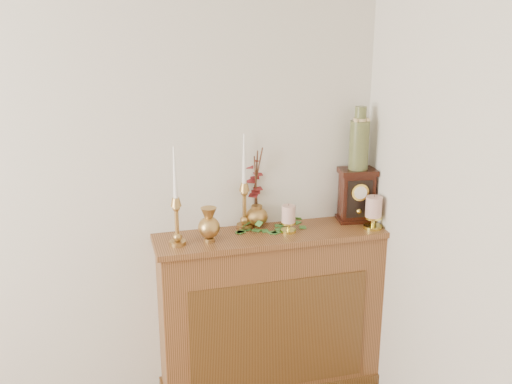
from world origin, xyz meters
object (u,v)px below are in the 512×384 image
object	(u,v)px
candlestick_center	(244,198)
ginger_jar	(255,189)
candlestick_left	(176,214)
bud_vase	(209,225)
ceramic_vase	(359,141)
mantel_clock	(357,196)

from	to	relation	value
candlestick_center	ginger_jar	bearing A→B (deg)	28.97
candlestick_left	bud_vase	bearing A→B (deg)	0.81
ginger_jar	ceramic_vase	world-z (taller)	ceramic_vase
mantel_clock	ceramic_vase	distance (m)	0.30
mantel_clock	ceramic_vase	xyz separation A→B (m)	(0.00, 0.00, 0.30)
mantel_clock	bud_vase	bearing A→B (deg)	-166.16
ginger_jar	ceramic_vase	size ratio (longest dim) A/B	1.31
candlestick_left	candlestick_center	bearing A→B (deg)	20.78
candlestick_left	ceramic_vase	bearing A→B (deg)	5.50
candlestick_left	mantel_clock	bearing A→B (deg)	5.35
mantel_clock	candlestick_left	bearing A→B (deg)	-167.03
ceramic_vase	candlestick_left	bearing A→B (deg)	-174.50
bud_vase	mantel_clock	world-z (taller)	mantel_clock
ginger_jar	mantel_clock	size ratio (longest dim) A/B	1.50
ceramic_vase	ginger_jar	bearing A→B (deg)	171.25
ginger_jar	mantel_clock	xyz separation A→B (m)	(0.56, -0.09, -0.05)
bud_vase	ceramic_vase	distance (m)	0.92
candlestick_center	ceramic_vase	distance (m)	0.68
mantel_clock	ceramic_vase	bearing A→B (deg)	90.00
ginger_jar	mantel_clock	world-z (taller)	ginger_jar
candlestick_left	bud_vase	size ratio (longest dim) A/B	2.80
mantel_clock	ginger_jar	bearing A→B (deg)	178.60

